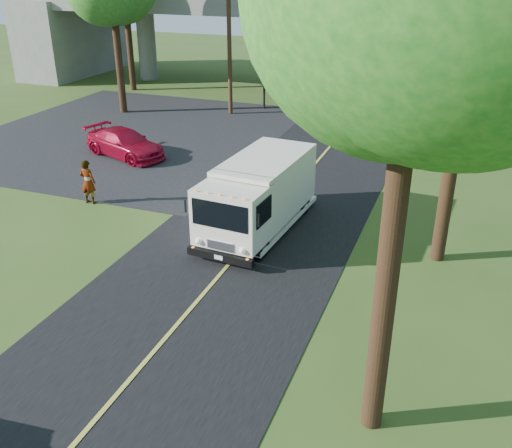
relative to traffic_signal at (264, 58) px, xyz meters
The scene contains 10 objects.
ground 26.87m from the traffic_signal, 77.01° to the right, with size 120.00×120.00×0.00m, color #32501C.
road 17.38m from the traffic_signal, 69.44° to the right, with size 7.00×90.00×0.02m, color black.
parking_lot 9.96m from the traffic_signal, 122.01° to the right, with size 16.00×18.00×0.01m, color black.
lane_line 17.38m from the traffic_signal, 69.44° to the right, with size 0.12×90.00×0.01m, color gold.
overpass 8.59m from the traffic_signal, 45.00° to the left, with size 54.00×10.00×7.30m.
traffic_signal is the anchor object (origin of this frame).
utility_pole 2.86m from the traffic_signal, 126.87° to the right, with size 1.60×0.26×9.00m.
step_van 18.14m from the traffic_signal, 70.62° to the right, with size 2.69×6.29×2.58m.
red_sedan 12.20m from the traffic_signal, 104.89° to the right, with size 1.84×4.54×1.32m, color maroon.
pedestrian 17.30m from the traffic_signal, 93.97° to the right, with size 0.65×0.43×1.79m, color gray.
Camera 1 is at (6.45, -8.43, 8.97)m, focal length 40.00 mm.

